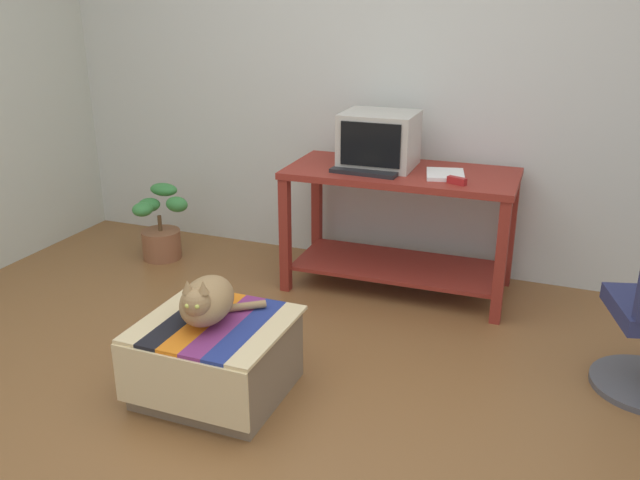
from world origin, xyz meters
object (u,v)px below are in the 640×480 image
(desk, at_px, (400,209))
(keyboard, at_px, (365,171))
(cat, at_px, (206,301))
(potted_plant, at_px, (160,229))
(tv_monitor, at_px, (379,140))
(book, at_px, (445,175))
(stapler, at_px, (457,181))
(ottoman_with_blanket, at_px, (216,358))

(desk, distance_m, keyboard, 0.35)
(cat, xyz_separation_m, potted_plant, (-1.18, 1.35, -0.26))
(keyboard, distance_m, cat, 1.39)
(cat, bearing_deg, tv_monitor, 64.89)
(book, height_order, cat, book)
(tv_monitor, bearing_deg, desk, -17.91)
(book, xyz_separation_m, stapler, (0.09, -0.14, 0.01))
(ottoman_with_blanket, xyz_separation_m, potted_plant, (-1.22, 1.35, 0.03))
(ottoman_with_blanket, xyz_separation_m, stapler, (0.83, 1.29, 0.60))
(keyboard, bearing_deg, ottoman_with_blanket, -99.05)
(keyboard, bearing_deg, desk, 42.16)
(cat, relative_size, potted_plant, 0.83)
(ottoman_with_blanket, distance_m, potted_plant, 1.81)
(tv_monitor, distance_m, potted_plant, 1.69)
(book, relative_size, stapler, 2.28)
(ottoman_with_blanket, xyz_separation_m, cat, (-0.03, -0.00, 0.29))
(book, bearing_deg, tv_monitor, 155.16)
(tv_monitor, height_order, keyboard, tv_monitor)
(stapler, bearing_deg, keyboard, 107.29)
(desk, relative_size, tv_monitor, 3.10)
(desk, xyz_separation_m, tv_monitor, (-0.16, 0.05, 0.41))
(cat, bearing_deg, book, 49.13)
(tv_monitor, xyz_separation_m, potted_plant, (-1.52, -0.17, -0.71))
(keyboard, bearing_deg, tv_monitor, 86.22)
(desk, relative_size, stapler, 12.63)
(book, relative_size, cat, 0.59)
(book, distance_m, potted_plant, 2.03)
(desk, relative_size, keyboard, 3.47)
(stapler, bearing_deg, book, 54.26)
(book, xyz_separation_m, potted_plant, (-1.95, -0.08, -0.56))
(desk, bearing_deg, cat, -110.02)
(desk, xyz_separation_m, cat, (-0.50, -1.47, -0.05))
(book, bearing_deg, cat, -131.53)
(book, bearing_deg, potted_plant, 169.11)
(ottoman_with_blanket, bearing_deg, keyboard, 77.99)
(book, xyz_separation_m, cat, (-0.77, -1.43, -0.31))
(stapler, bearing_deg, ottoman_with_blanket, 168.07)
(desk, distance_m, potted_plant, 1.71)
(book, bearing_deg, keyboard, 179.98)
(cat, height_order, stapler, stapler)
(keyboard, bearing_deg, stapler, -0.63)
(tv_monitor, distance_m, stapler, 0.59)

